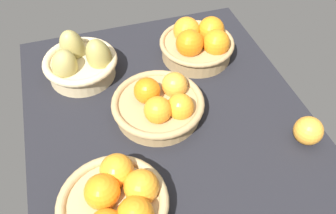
{
  "coord_description": "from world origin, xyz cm",
  "views": [
    {
      "loc": [
        -59.04,
        18.17,
        72.74
      ],
      "look_at": [
        -1.34,
        0.18,
        7.0
      ],
      "focal_mm": 38.11,
      "sensor_mm": 36.0,
      "label": 1
    }
  ],
  "objects_px": {
    "basket_far_right_pears": "(81,62)",
    "basket_center": "(160,104)",
    "basket_far_left": "(116,202)",
    "basket_near_right": "(198,43)",
    "loose_orange_front_gap": "(308,131)"
  },
  "relations": [
    {
      "from": "basket_far_right_pears",
      "to": "basket_center",
      "type": "bearing_deg",
      "value": -141.01
    },
    {
      "from": "basket_center",
      "to": "basket_far_left",
      "type": "xyz_separation_m",
      "value": [
        -0.24,
        0.16,
        0.0
      ]
    },
    {
      "from": "basket_far_right_pears",
      "to": "basket_center",
      "type": "distance_m",
      "value": 0.27
    },
    {
      "from": "basket_near_right",
      "to": "basket_far_left",
      "type": "distance_m",
      "value": 0.55
    },
    {
      "from": "basket_far_right_pears",
      "to": "basket_near_right",
      "type": "relative_size",
      "value": 0.94
    },
    {
      "from": "basket_far_left",
      "to": "basket_center",
      "type": "bearing_deg",
      "value": -34.3
    },
    {
      "from": "basket_center",
      "to": "basket_near_right",
      "type": "relative_size",
      "value": 1.07
    },
    {
      "from": "loose_orange_front_gap",
      "to": "basket_far_left",
      "type": "bearing_deg",
      "value": 96.03
    },
    {
      "from": "basket_center",
      "to": "loose_orange_front_gap",
      "type": "xyz_separation_m",
      "value": [
        -0.19,
        -0.31,
        -0.0
      ]
    },
    {
      "from": "basket_far_left",
      "to": "basket_near_right",
      "type": "bearing_deg",
      "value": -38.03
    },
    {
      "from": "basket_center",
      "to": "loose_orange_front_gap",
      "type": "distance_m",
      "value": 0.36
    },
    {
      "from": "basket_center",
      "to": "basket_far_left",
      "type": "relative_size",
      "value": 1.04
    },
    {
      "from": "basket_center",
      "to": "basket_far_left",
      "type": "bearing_deg",
      "value": 145.7
    },
    {
      "from": "basket_far_right_pears",
      "to": "loose_orange_front_gap",
      "type": "relative_size",
      "value": 2.97
    },
    {
      "from": "basket_far_right_pears",
      "to": "loose_orange_front_gap",
      "type": "height_order",
      "value": "basket_far_right_pears"
    }
  ]
}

